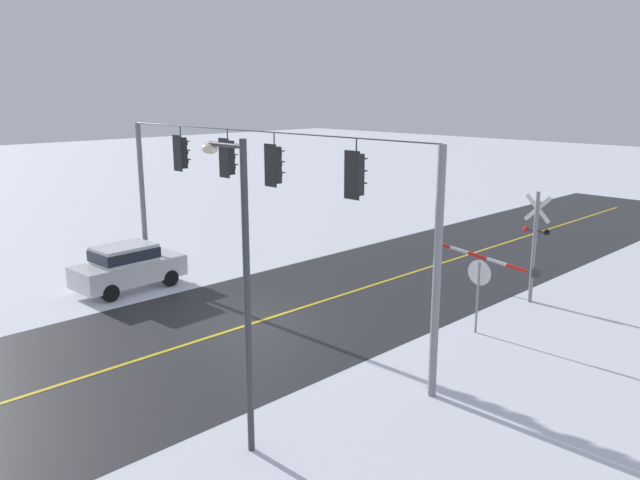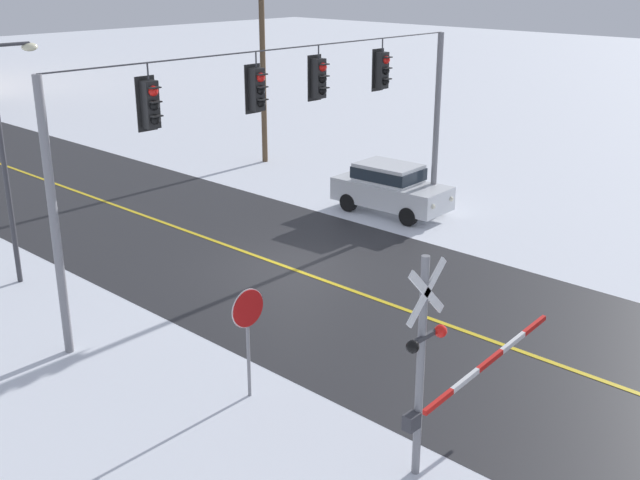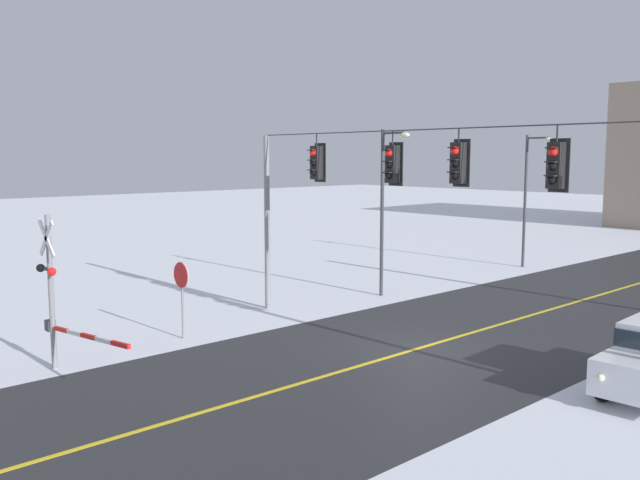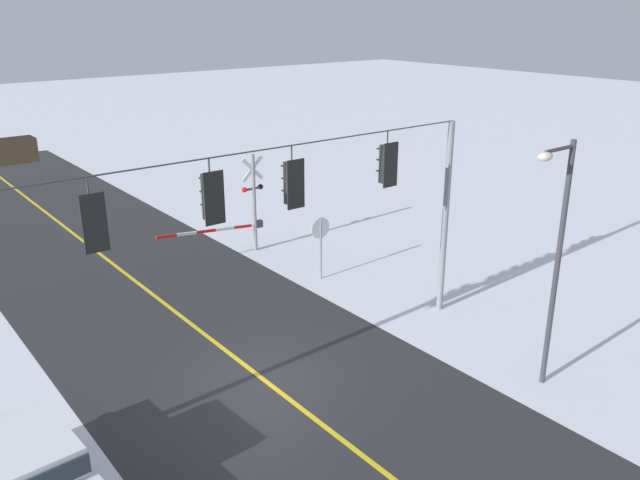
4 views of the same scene
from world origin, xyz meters
The scene contains 8 objects.
ground_plane centered at (0.00, 0.00, 0.00)m, with size 160.00×160.00×0.00m, color silver.
road_asphalt centered at (0.00, 6.00, 0.00)m, with size 9.00×80.00×0.01m, color #28282B.
lane_centre_line centered at (0.00, 6.00, 0.01)m, with size 0.14×72.00×0.01m, color gold.
signal_span centered at (-0.03, -0.01, 4.38)m, with size 14.20×0.47×6.22m.
stop_sign centered at (-5.48, -4.43, 1.71)m, with size 0.80×0.09×2.35m.
railroad_crossing centered at (-4.80, -8.41, 1.98)m, with size 4.77×0.31×4.00m.
streetlamp_near centered at (-5.59, 4.73, 3.92)m, with size 1.39×0.28×6.50m.
streetlamp_far centered at (-5.59, 15.10, 3.92)m, with size 1.39×0.28×6.50m.
Camera 3 is at (12.04, -14.73, 5.47)m, focal length 38.00 mm.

